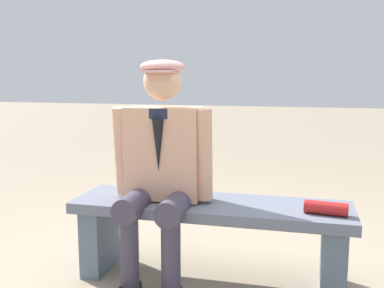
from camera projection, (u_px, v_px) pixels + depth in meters
The scene contains 4 objects.
ground_plane at pixel (210, 279), 2.79m from camera, with size 30.00×30.00×0.00m, color gray.
bench at pixel (211, 225), 2.74m from camera, with size 1.67×0.47×0.49m.
seated_man at pixel (161, 161), 2.68m from camera, with size 0.62×0.59×1.34m.
rolled_magazine at pixel (326, 208), 2.47m from camera, with size 0.07×0.07×0.23m, color #B21E1E.
Camera 1 is at (-0.53, 2.58, 1.26)m, focal length 42.21 mm.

